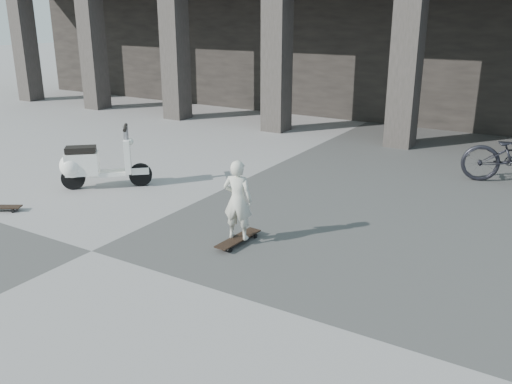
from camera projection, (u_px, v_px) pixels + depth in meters
The scene contains 6 objects.
ground at pixel (92, 251), 7.66m from camera, with size 90.00×90.00×0.00m, color #454543.
colonnade at pixel (403, 17), 17.84m from camera, with size 28.00×8.82×6.00m.
longboard at pixel (238, 239), 7.89m from camera, with size 0.26×0.89×0.09m.
skateboard_spare at pixel (0, 207), 9.17m from camera, with size 0.71×0.52×0.09m.
child at pixel (238, 200), 7.70m from camera, with size 0.43×0.28×1.17m, color beige.
scooter at pixel (90, 165), 10.23m from camera, with size 1.37×1.25×1.19m.
Camera 1 is at (5.63, -4.76, 3.22)m, focal length 38.00 mm.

